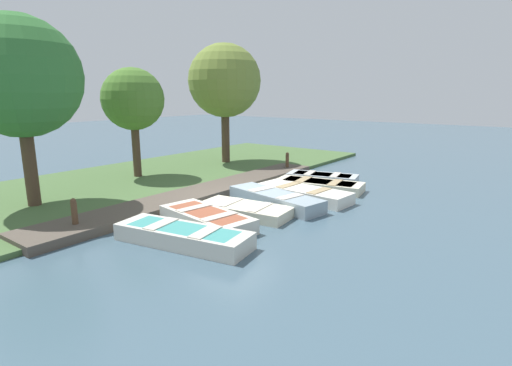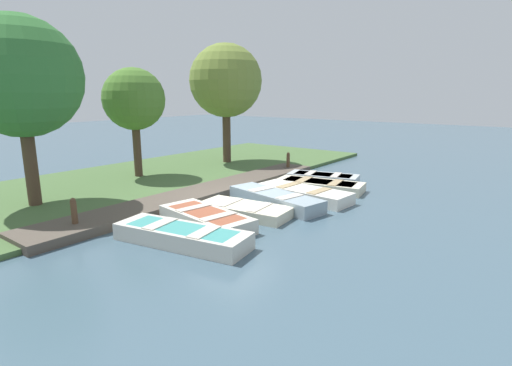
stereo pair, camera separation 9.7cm
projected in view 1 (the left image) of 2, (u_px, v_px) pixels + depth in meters
ground_plane at (235, 203)px, 12.99m from camera, size 80.00×80.00×0.00m
shore_bank at (139, 181)px, 15.91m from camera, size 8.00×24.00×0.14m
dock_walkway at (203, 193)px, 13.82m from camera, size 1.48×12.27×0.25m
rowboat_0 at (183, 236)px, 9.41m from camera, size 3.50×1.64×0.43m
rowboat_1 at (207, 219)px, 10.69m from camera, size 3.03×1.61×0.42m
rowboat_2 at (245, 210)px, 11.68m from camera, size 2.84×1.46×0.33m
rowboat_3 at (275, 199)px, 12.67m from camera, size 3.55×1.66×0.44m
rowboat_4 at (303, 193)px, 13.45m from camera, size 3.37×1.39×0.41m
rowboat_5 at (319, 185)px, 14.77m from camera, size 3.34×1.72×0.35m
rowboat_6 at (322, 178)px, 16.05m from camera, size 2.92×1.68×0.35m
mooring_post_near at (75, 216)px, 10.10m from camera, size 0.15×0.15×0.93m
mooring_post_far at (287, 162)px, 17.90m from camera, size 0.15×0.15×0.93m
park_tree_far_left at (19, 77)px, 11.44m from camera, size 3.51×3.51×5.72m
park_tree_left at (133, 100)px, 15.87m from camera, size 2.47×2.47×4.51m
park_tree_center at (225, 81)px, 19.12m from camera, size 3.49×3.49×5.83m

